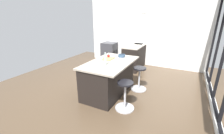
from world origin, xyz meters
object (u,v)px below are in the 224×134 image
object	(u,v)px
oven_range	(109,52)
apple_red	(108,56)
stool_by_window	(139,79)
fruit_bowl	(122,56)
stool_middle	(125,96)
kitchen_island	(109,77)
water_bottle	(105,60)
cutting_board	(108,59)
apple_yellow	(105,58)

from	to	relation	value
oven_range	apple_red	world-z (taller)	apple_red
stool_by_window	fruit_bowl	bearing A→B (deg)	-94.94
stool_middle	apple_red	bearing A→B (deg)	-134.58
kitchen_island	apple_red	size ratio (longest dim) A/B	21.13
oven_range	water_bottle	distance (m)	3.25
stool_by_window	cutting_board	bearing A→B (deg)	-68.52
kitchen_island	stool_by_window	distance (m)	0.89
apple_red	apple_yellow	bearing A→B (deg)	2.79
oven_range	stool_by_window	size ratio (longest dim) A/B	1.31
stool_middle	apple_yellow	size ratio (longest dim) A/B	8.17
oven_range	stool_middle	xyz separation A→B (m)	(3.14, 2.04, -0.12)
stool_middle	apple_red	distance (m)	1.39
oven_range	kitchen_island	world-z (taller)	kitchen_island
stool_by_window	water_bottle	bearing A→B (deg)	-38.61
water_bottle	fruit_bowl	world-z (taller)	water_bottle
stool_middle	fruit_bowl	bearing A→B (deg)	-152.73
oven_range	stool_middle	bearing A→B (deg)	33.05
stool_by_window	apple_red	world-z (taller)	apple_red
cutting_board	fruit_bowl	bearing A→B (deg)	147.37
kitchen_island	apple_yellow	xyz separation A→B (m)	(-0.09, -0.17, 0.51)
kitchen_island	apple_yellow	size ratio (longest dim) A/B	20.73
oven_range	fruit_bowl	size ratio (longest dim) A/B	4.34
stool_middle	apple_yellow	distance (m)	1.25
stool_by_window	stool_middle	bearing A→B (deg)	0.00
stool_by_window	apple_yellow	bearing A→B (deg)	-62.81
kitchen_island	water_bottle	world-z (taller)	water_bottle
cutting_board	apple_yellow	size ratio (longest dim) A/B	4.36
stool_by_window	fruit_bowl	distance (m)	0.85
water_bottle	cutting_board	bearing A→B (deg)	-160.56
apple_yellow	water_bottle	size ratio (longest dim) A/B	0.26
stool_by_window	water_bottle	size ratio (longest dim) A/B	2.16
apple_red	stool_middle	bearing A→B (deg)	45.42
apple_red	water_bottle	xyz separation A→B (m)	(0.60, 0.23, 0.06)
apple_yellow	fruit_bowl	size ratio (longest dim) A/B	0.40
stool_by_window	stool_middle	xyz separation A→B (m)	(1.07, 0.00, 0.00)
stool_middle	cutting_board	distance (m)	1.26
stool_middle	cutting_board	xyz separation A→B (m)	(-0.75, -0.82, 0.59)
cutting_board	apple_yellow	bearing A→B (deg)	-21.13
kitchen_island	water_bottle	size ratio (longest dim) A/B	5.48
water_bottle	kitchen_island	bearing A→B (deg)	-169.60
stool_middle	apple_red	world-z (taller)	apple_red
kitchen_island	fruit_bowl	world-z (taller)	fruit_bowl
oven_range	fruit_bowl	bearing A→B (deg)	35.98
fruit_bowl	apple_yellow	bearing A→B (deg)	-30.00
kitchen_island	stool_middle	distance (m)	0.89
oven_range	kitchen_island	xyz separation A→B (m)	(2.60, 1.35, 0.01)
kitchen_island	fruit_bowl	xyz separation A→B (m)	(-0.59, 0.12, 0.48)
oven_range	stool_by_window	distance (m)	2.91
water_bottle	apple_yellow	bearing A→B (deg)	-148.98
cutting_board	stool_middle	bearing A→B (deg)	47.38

